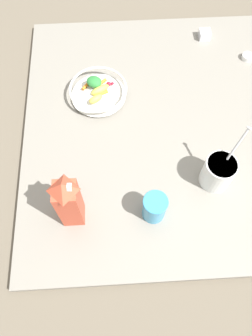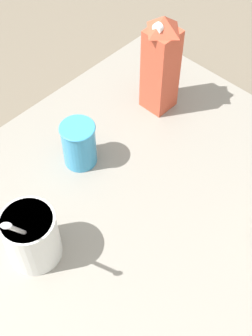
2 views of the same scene
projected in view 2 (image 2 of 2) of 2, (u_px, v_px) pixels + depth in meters
ground_plane at (163, 303)px, 0.92m from camera, size 6.00×6.00×0.00m
countertop at (164, 300)px, 0.91m from camera, size 1.18×1.18×0.03m
milk_carton at (161, 64)px, 1.12m from camera, size 0.07×0.07×0.27m
yogurt_tub at (31, 235)px, 0.90m from camera, size 0.12×0.13×0.25m
drinking_cup at (79, 143)px, 1.06m from camera, size 0.08×0.08×0.11m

